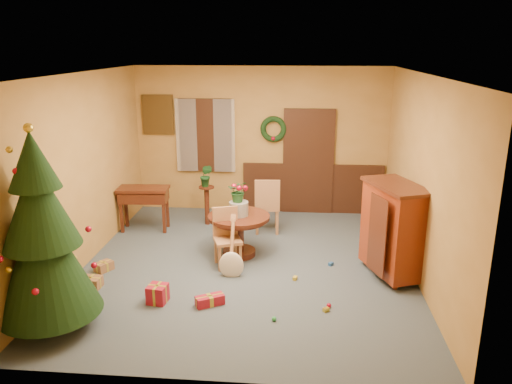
# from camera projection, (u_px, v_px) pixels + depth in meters

# --- Properties ---
(room_envelope) EXTENTS (5.50, 5.50, 5.50)m
(room_envelope) POSITION_uv_depth(u_px,v_px,m) (271.00, 158.00, 9.95)
(room_envelope) COLOR #34424C
(room_envelope) RESTS_ON ground
(dining_table) EXTENTS (0.99, 0.99, 0.68)m
(dining_table) POSITION_uv_depth(u_px,v_px,m) (239.00, 227.00, 7.99)
(dining_table) COLOR black
(dining_table) RESTS_ON floor
(urn) EXTENTS (0.31, 0.31, 0.22)m
(urn) POSITION_uv_depth(u_px,v_px,m) (239.00, 209.00, 7.90)
(urn) COLOR slate
(urn) RESTS_ON dining_table
(centerpiece_plant) EXTENTS (0.32, 0.28, 0.35)m
(centerpiece_plant) POSITION_uv_depth(u_px,v_px,m) (239.00, 191.00, 7.81)
(centerpiece_plant) COLOR #1E4C23
(centerpiece_plant) RESTS_ON urn
(chair_near) EXTENTS (0.50, 0.50, 0.91)m
(chair_near) POSITION_uv_depth(u_px,v_px,m) (227.00, 235.00, 7.65)
(chair_near) COLOR brown
(chair_near) RESTS_ON floor
(chair_far) EXTENTS (0.47, 0.47, 1.02)m
(chair_far) POSITION_uv_depth(u_px,v_px,m) (267.00, 204.00, 8.92)
(chair_far) COLOR brown
(chair_far) RESTS_ON floor
(guitar) EXTENTS (0.46, 0.62, 0.84)m
(guitar) POSITION_uv_depth(u_px,v_px,m) (231.00, 249.00, 7.25)
(guitar) COLOR beige
(guitar) RESTS_ON floor
(plant_stand) EXTENTS (0.29, 0.29, 0.74)m
(plant_stand) POSITION_uv_depth(u_px,v_px,m) (207.00, 201.00, 9.38)
(plant_stand) COLOR black
(plant_stand) RESTS_ON floor
(stand_plant) EXTENTS (0.26, 0.23, 0.42)m
(stand_plant) POSITION_uv_depth(u_px,v_px,m) (206.00, 176.00, 9.24)
(stand_plant) COLOR #19471E
(stand_plant) RESTS_ON plant_stand
(christmas_tree) EXTENTS (1.20, 1.20, 2.48)m
(christmas_tree) POSITION_uv_depth(u_px,v_px,m) (42.00, 236.00, 5.71)
(christmas_tree) COLOR #382111
(christmas_tree) RESTS_ON floor
(writing_desk) EXTENTS (0.94, 0.51, 0.81)m
(writing_desk) POSITION_uv_depth(u_px,v_px,m) (144.00, 198.00, 9.06)
(writing_desk) COLOR black
(writing_desk) RESTS_ON floor
(sideboard) EXTENTS (0.93, 1.23, 1.41)m
(sideboard) POSITION_uv_depth(u_px,v_px,m) (394.00, 228.00, 7.19)
(sideboard) COLOR #501B09
(sideboard) RESTS_ON floor
(gift_a) EXTENTS (0.30, 0.23, 0.16)m
(gift_a) POSITION_uv_depth(u_px,v_px,m) (91.00, 282.00, 7.01)
(gift_a) COLOR brown
(gift_a) RESTS_ON floor
(gift_b) EXTENTS (0.27, 0.27, 0.25)m
(gift_b) POSITION_uv_depth(u_px,v_px,m) (158.00, 294.00, 6.60)
(gift_b) COLOR maroon
(gift_b) RESTS_ON floor
(gift_c) EXTENTS (0.28, 0.31, 0.14)m
(gift_c) POSITION_uv_depth(u_px,v_px,m) (104.00, 266.00, 7.54)
(gift_c) COLOR brown
(gift_c) RESTS_ON floor
(gift_d) EXTENTS (0.40, 0.32, 0.13)m
(gift_d) POSITION_uv_depth(u_px,v_px,m) (210.00, 300.00, 6.54)
(gift_d) COLOR maroon
(gift_d) RESTS_ON floor
(toy_a) EXTENTS (0.09, 0.09, 0.05)m
(toy_a) POSITION_uv_depth(u_px,v_px,m) (331.00, 264.00, 7.72)
(toy_a) COLOR #215192
(toy_a) RESTS_ON floor
(toy_b) EXTENTS (0.06, 0.06, 0.06)m
(toy_b) POSITION_uv_depth(u_px,v_px,m) (274.00, 319.00, 6.17)
(toy_b) COLOR green
(toy_b) RESTS_ON floor
(toy_c) EXTENTS (0.07, 0.09, 0.05)m
(toy_c) POSITION_uv_depth(u_px,v_px,m) (295.00, 278.00, 7.25)
(toy_c) COLOR gold
(toy_c) RESTS_ON floor
(toy_d) EXTENTS (0.06, 0.06, 0.06)m
(toy_d) POSITION_uv_depth(u_px,v_px,m) (329.00, 305.00, 6.49)
(toy_d) COLOR #B40C28
(toy_d) RESTS_ON floor
(toy_e) EXTENTS (0.09, 0.09, 0.05)m
(toy_e) POSITION_uv_depth(u_px,v_px,m) (326.00, 310.00, 6.39)
(toy_e) COLOR gold
(toy_e) RESTS_ON floor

